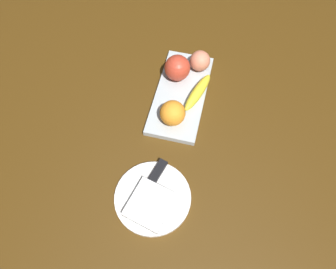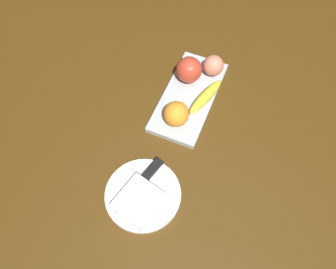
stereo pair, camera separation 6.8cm
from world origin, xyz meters
name	(u,v)px [view 2 (the right image)]	position (x,y,z in m)	size (l,w,h in m)	color
ground_plane	(198,97)	(0.00, 0.00, 0.00)	(2.40, 2.40, 0.00)	#482E0E
fruit_tray	(189,97)	(0.01, -0.03, 0.01)	(0.34, 0.16, 0.02)	#B1BBBF
apple	(189,70)	(-0.05, -0.05, 0.06)	(0.08, 0.08, 0.08)	#BF3C27
banana	(206,96)	(0.01, 0.03, 0.04)	(0.16, 0.03, 0.03)	yellow
orange_near_apple	(176,114)	(0.12, -0.03, 0.06)	(0.08, 0.08, 0.08)	orange
peach	(213,66)	(-0.10, 0.01, 0.05)	(0.07, 0.07, 0.07)	#D97D5E
dinner_plate	(143,194)	(0.36, -0.03, 0.01)	(0.21, 0.21, 0.01)	white
folded_napkin	(138,201)	(0.39, -0.03, 0.02)	(0.11, 0.10, 0.02)	white
knife	(147,176)	(0.32, -0.04, 0.02)	(0.18, 0.07, 0.01)	silver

